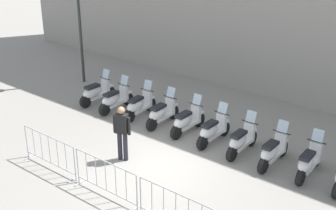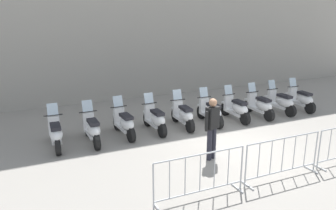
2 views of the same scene
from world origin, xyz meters
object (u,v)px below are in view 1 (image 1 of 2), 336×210
Objects in this scene: motorcycle_0 at (96,92)px; motorcycle_1 at (115,99)px; motorcycle_8 at (308,162)px; barrier_segment_1 at (106,179)px; barrier_segment_0 at (50,152)px; officer_near_row_end at (122,130)px; motorcycle_4 at (187,121)px; motorcycle_2 at (139,105)px; street_lamp at (78,1)px; motorcycle_3 at (161,113)px; motorcycle_6 at (241,141)px; motorcycle_7 at (272,151)px; motorcycle_5 at (212,130)px.

motorcycle_0 is 1.07m from motorcycle_1.
barrier_segment_1 is (-3.55, -4.38, 0.07)m from motorcycle_8.
officer_near_row_end is (1.22, 1.72, 0.45)m from barrier_segment_0.
motorcycle_4 reaches higher than barrier_segment_0.
motorcycle_2 is 1.00× the size of motorcycle_4.
motorcycle_0 is 4.27m from motorcycle_4.
street_lamp reaches higher than motorcycle_4.
street_lamp is at bearing 159.10° from motorcycle_1.
street_lamp is (-4.97, 5.34, 2.97)m from barrier_segment_0.
motorcycle_8 is (8.54, 0.39, 0.00)m from motorcycle_0.
motorcycle_3 is at bearing 3.45° from motorcycle_0.
motorcycle_0 and motorcycle_6 have the same top height.
street_lamp reaches higher than motorcycle_8.
street_lamp is (-9.74, 0.98, 3.05)m from motorcycle_7.
motorcycle_0 is 1.00× the size of motorcycle_6.
motorcycle_3 is at bearing 105.88° from officer_near_row_end.
motorcycle_4 and motorcycle_8 have the same top height.
motorcycle_2 is at bearing -178.03° from motorcycle_8.
motorcycle_5 is 1.00× the size of officer_near_row_end.
motorcycle_4 is 0.78× the size of barrier_segment_1.
motorcycle_2 and motorcycle_4 have the same top height.
motorcycle_1 is 6.40m from motorcycle_7.
motorcycle_3 is 0.30× the size of street_lamp.
motorcycle_8 is at bearing -4.58° from street_lamp.
street_lamp is at bearing 151.00° from motorcycle_0.
barrier_segment_0 is at bearing -125.38° from officer_near_row_end.
motorcycle_2 is at bearing -177.53° from motorcycle_4.
motorcycle_5 is (4.26, 0.27, 0.00)m from motorcycle_1.
motorcycle_1 is at bearing -177.38° from motorcycle_7.
motorcycle_6 is 1.07m from motorcycle_7.
motorcycle_2 is 3.20m from motorcycle_5.
officer_near_row_end is (-1.06, 1.62, 0.45)m from barrier_segment_1.
barrier_segment_1 is (-1.42, -4.24, 0.07)m from motorcycle_6.
barrier_segment_0 is (-4.77, -4.36, 0.07)m from motorcycle_7.
motorcycle_4 and motorcycle_7 have the same top height.
barrier_segment_1 is (-0.34, -4.24, 0.07)m from motorcycle_5.
motorcycle_8 is at bearing 37.50° from barrier_segment_0.
motorcycle_3 is 0.78× the size of barrier_segment_0.
motorcycle_7 is at bearing 36.63° from officer_near_row_end.
motorcycle_8 is 0.78× the size of barrier_segment_0.
officer_near_row_end is at bearing -30.27° from street_lamp.
motorcycle_7 reaches higher than barrier_segment_1.
motorcycle_3 is 2.13m from motorcycle_5.
motorcycle_3 is (3.20, 0.19, 0.00)m from motorcycle_0.
motorcycle_6 and motorcycle_7 have the same top height.
motorcycle_4 is 0.99× the size of officer_near_row_end.
motorcycle_0 and motorcycle_4 have the same top height.
motorcycle_5 is at bearing 85.35° from barrier_segment_1.
motorcycle_1 and motorcycle_3 have the same top height.
barrier_segment_0 and barrier_segment_1 have the same top height.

